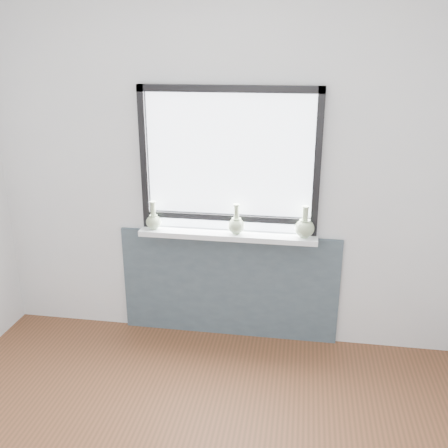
# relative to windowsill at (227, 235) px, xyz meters

# --- Properties ---
(back_wall) EXTENTS (3.60, 0.02, 2.60)m
(back_wall) POSITION_rel_windowsill_xyz_m (0.00, 0.10, 0.42)
(back_wall) COLOR silver
(back_wall) RESTS_ON ground
(apron_panel) EXTENTS (1.70, 0.03, 0.86)m
(apron_panel) POSITION_rel_windowsill_xyz_m (0.00, 0.07, -0.45)
(apron_panel) COLOR #445661
(apron_panel) RESTS_ON ground
(windowsill) EXTENTS (1.32, 0.18, 0.04)m
(windowsill) POSITION_rel_windowsill_xyz_m (0.00, 0.00, 0.00)
(windowsill) COLOR white
(windowsill) RESTS_ON apron_panel
(window) EXTENTS (1.30, 0.06, 1.05)m
(window) POSITION_rel_windowsill_xyz_m (0.00, 0.06, 0.56)
(window) COLOR black
(window) RESTS_ON windowsill
(vase_a) EXTENTS (0.11, 0.11, 0.21)m
(vase_a) POSITION_rel_windowsill_xyz_m (-0.56, -0.01, 0.09)
(vase_a) COLOR #A8C193
(vase_a) RESTS_ON windowsill
(vase_b) EXTENTS (0.12, 0.12, 0.22)m
(vase_b) POSITION_rel_windowsill_xyz_m (0.07, -0.01, 0.09)
(vase_b) COLOR #A8C193
(vase_b) RESTS_ON windowsill
(vase_c) EXTENTS (0.14, 0.14, 0.23)m
(vase_c) POSITION_rel_windowsill_xyz_m (0.56, -0.01, 0.10)
(vase_c) COLOR #A8C193
(vase_c) RESTS_ON windowsill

